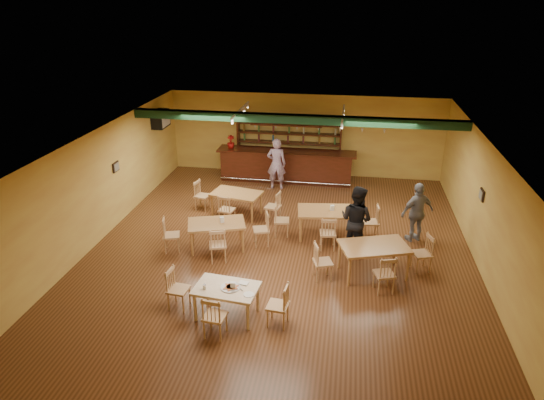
% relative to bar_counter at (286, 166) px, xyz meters
% --- Properties ---
extents(floor, '(12.00, 12.00, 0.00)m').
position_rel_bar_counter_xyz_m(floor, '(0.56, -5.15, -0.56)').
color(floor, '#4E2D16').
rests_on(floor, ground).
extents(ceiling_beam, '(10.00, 0.30, 0.25)m').
position_rel_bar_counter_xyz_m(ceiling_beam, '(0.56, -2.35, 2.31)').
color(ceiling_beam, black).
rests_on(ceiling_beam, ceiling).
extents(track_rail_left, '(0.05, 2.50, 0.05)m').
position_rel_bar_counter_xyz_m(track_rail_left, '(-1.24, -1.75, 2.38)').
color(track_rail_left, silver).
rests_on(track_rail_left, ceiling).
extents(track_rail_right, '(0.05, 2.50, 0.05)m').
position_rel_bar_counter_xyz_m(track_rail_right, '(1.96, -1.75, 2.38)').
color(track_rail_right, silver).
rests_on(track_rail_right, ceiling).
extents(ac_unit, '(0.34, 0.70, 0.48)m').
position_rel_bar_counter_xyz_m(ac_unit, '(-4.24, -0.95, 1.79)').
color(ac_unit, silver).
rests_on(ac_unit, wall_left).
extents(picture_left, '(0.04, 0.34, 0.28)m').
position_rel_bar_counter_xyz_m(picture_left, '(-4.41, -4.15, 1.14)').
color(picture_left, black).
rests_on(picture_left, wall_left).
extents(picture_right, '(0.04, 0.34, 0.28)m').
position_rel_bar_counter_xyz_m(picture_right, '(5.53, -4.65, 1.14)').
color(picture_right, black).
rests_on(picture_right, wall_right).
extents(bar_counter, '(4.97, 0.85, 1.13)m').
position_rel_bar_counter_xyz_m(bar_counter, '(0.00, 0.00, 0.00)').
color(bar_counter, '#37190B').
rests_on(bar_counter, ground).
extents(back_bar_hutch, '(3.84, 0.40, 2.28)m').
position_rel_bar_counter_xyz_m(back_bar_hutch, '(0.00, 0.63, 0.57)').
color(back_bar_hutch, '#37190B').
rests_on(back_bar_hutch, ground).
extents(poinsettia, '(0.34, 0.34, 0.47)m').
position_rel_bar_counter_xyz_m(poinsettia, '(-2.03, 0.00, 0.80)').
color(poinsettia, '#AD1210').
rests_on(poinsettia, bar_counter).
extents(dining_table_a, '(1.62, 1.16, 0.74)m').
position_rel_bar_counter_xyz_m(dining_table_a, '(-1.09, -3.21, -0.20)').
color(dining_table_a, '#A07439').
rests_on(dining_table_a, ground).
extents(dining_table_b, '(1.69, 1.14, 0.79)m').
position_rel_bar_counter_xyz_m(dining_table_b, '(1.70, -4.19, -0.17)').
color(dining_table_b, '#A07439').
rests_on(dining_table_b, ground).
extents(dining_table_c, '(1.68, 1.29, 0.74)m').
position_rel_bar_counter_xyz_m(dining_table_c, '(-1.13, -5.34, -0.19)').
color(dining_table_c, '#A07439').
rests_on(dining_table_c, ground).
extents(dining_table_d, '(1.81, 1.41, 0.79)m').
position_rel_bar_counter_xyz_m(dining_table_d, '(2.93, -6.04, -0.17)').
color(dining_table_d, '#A07439').
rests_on(dining_table_d, ground).
extents(near_table, '(1.39, 0.97, 0.70)m').
position_rel_bar_counter_xyz_m(near_table, '(-0.14, -8.20, -0.21)').
color(near_table, tan).
rests_on(near_table, ground).
extents(pizza_tray, '(0.43, 0.43, 0.01)m').
position_rel_bar_counter_xyz_m(pizza_tray, '(-0.04, -8.20, 0.14)').
color(pizza_tray, silver).
rests_on(pizza_tray, near_table).
extents(parmesan_shaker, '(0.08, 0.08, 0.11)m').
position_rel_bar_counter_xyz_m(parmesan_shaker, '(-0.56, -8.34, 0.19)').
color(parmesan_shaker, '#EAE5C6').
rests_on(parmesan_shaker, near_table).
extents(napkin_stack, '(0.23, 0.19, 0.03)m').
position_rel_bar_counter_xyz_m(napkin_stack, '(0.19, -8.02, 0.15)').
color(napkin_stack, white).
rests_on(napkin_stack, near_table).
extents(pizza_server, '(0.29, 0.29, 0.00)m').
position_rel_bar_counter_xyz_m(pizza_server, '(0.10, -8.16, 0.15)').
color(pizza_server, silver).
rests_on(pizza_server, pizza_tray).
extents(side_plate, '(0.24, 0.24, 0.01)m').
position_rel_bar_counter_xyz_m(side_plate, '(0.38, -8.39, 0.14)').
color(side_plate, white).
rests_on(side_plate, near_table).
extents(patron_bar, '(0.68, 0.46, 1.80)m').
position_rel_bar_counter_xyz_m(patron_bar, '(-0.23, -0.83, 0.34)').
color(patron_bar, '#734391').
rests_on(patron_bar, ground).
extents(patron_right_a, '(1.14, 1.07, 1.86)m').
position_rel_bar_counter_xyz_m(patron_right_a, '(2.50, -4.99, 0.36)').
color(patron_right_a, black).
rests_on(patron_right_a, ground).
extents(patron_right_b, '(1.06, 0.84, 1.68)m').
position_rel_bar_counter_xyz_m(patron_right_b, '(4.13, -4.04, 0.28)').
color(patron_right_b, gray).
rests_on(patron_right_b, ground).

